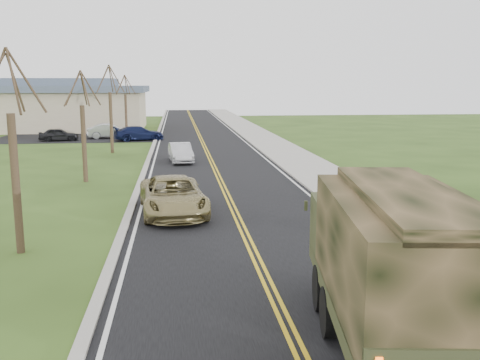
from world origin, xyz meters
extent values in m
cube|color=black|center=(0.00, 40.00, 0.01)|extent=(8.00, 120.00, 0.01)
cube|color=#9E998E|center=(4.15, 40.00, 0.06)|extent=(0.30, 120.00, 0.12)
cube|color=#9E998E|center=(5.90, 40.00, 0.05)|extent=(3.20, 120.00, 0.10)
cube|color=#9E998E|center=(-4.15, 40.00, 0.05)|extent=(0.30, 120.00, 0.10)
cylinder|color=#38281C|center=(-7.00, 10.00, 2.10)|extent=(0.24, 0.24, 4.20)
cylinder|color=#38281C|center=(-6.52, 10.13, 5.13)|extent=(1.01, 0.33, 1.90)
cylinder|color=#38281C|center=(-6.97, 10.62, 5.05)|extent=(0.13, 1.29, 1.74)
cylinder|color=#38281C|center=(-6.73, 9.59, 5.13)|extent=(0.58, 0.90, 1.90)
cylinder|color=#38281C|center=(-7.00, 22.00, 1.98)|extent=(0.24, 0.24, 3.96)
cylinder|color=#38281C|center=(-6.55, 22.12, 4.83)|extent=(0.96, 0.32, 1.79)
cylinder|color=#38281C|center=(-6.97, 22.58, 4.76)|extent=(0.12, 1.22, 1.65)
cylinder|color=#38281C|center=(-7.43, 22.17, 4.83)|extent=(0.93, 0.41, 1.79)
cylinder|color=#38281C|center=(-7.37, 21.55, 4.76)|extent=(0.75, 0.99, 1.67)
cylinder|color=#38281C|center=(-6.75, 21.61, 4.83)|extent=(0.55, 0.85, 1.80)
cylinder|color=#38281C|center=(-7.00, 34.00, 2.22)|extent=(0.24, 0.24, 4.44)
cylinder|color=#38281C|center=(-6.50, 34.13, 5.42)|extent=(1.07, 0.35, 2.00)
cylinder|color=#38281C|center=(-6.97, 34.65, 5.34)|extent=(0.13, 1.36, 1.84)
cylinder|color=#38281C|center=(-7.49, 34.19, 5.42)|extent=(1.03, 0.46, 2.00)
cylinder|color=#38281C|center=(-7.41, 33.49, 5.34)|extent=(0.83, 1.10, 1.87)
cylinder|color=#38281C|center=(-6.72, 33.56, 5.42)|extent=(0.61, 0.95, 2.01)
cylinder|color=#38281C|center=(-7.00, 46.00, 2.04)|extent=(0.24, 0.24, 4.08)
cylinder|color=#38281C|center=(-6.54, 46.12, 4.98)|extent=(0.99, 0.33, 1.84)
cylinder|color=#38281C|center=(-6.97, 46.60, 4.91)|extent=(0.13, 1.25, 1.69)
cylinder|color=#38281C|center=(-7.45, 46.17, 4.98)|extent=(0.95, 0.42, 1.85)
cylinder|color=#38281C|center=(-7.38, 45.53, 4.91)|extent=(0.77, 1.02, 1.72)
cylinder|color=#38281C|center=(-6.74, 45.60, 4.98)|extent=(0.57, 0.88, 1.85)
cube|color=tan|center=(-16.00, 56.00, 2.10)|extent=(20.00, 12.00, 4.20)
cube|color=#475466|center=(-16.00, 56.00, 4.50)|extent=(21.00, 13.00, 0.70)
cube|color=#475466|center=(-16.00, 56.00, 5.20)|extent=(14.00, 8.00, 0.90)
cube|color=black|center=(-10.00, 46.00, 0.01)|extent=(18.00, 10.00, 0.02)
cylinder|color=black|center=(0.77, 3.58, 0.51)|extent=(0.47, 1.06, 1.03)
cylinder|color=black|center=(2.71, 3.31, 0.51)|extent=(0.47, 1.06, 1.03)
cylinder|color=black|center=(0.95, 4.88, 0.51)|extent=(0.47, 1.06, 1.03)
cylinder|color=black|center=(2.89, 4.61, 0.51)|extent=(0.47, 1.06, 1.03)
cube|color=#373C20|center=(1.66, 2.89, 0.98)|extent=(3.12, 6.80, 0.33)
cube|color=#373C20|center=(1.99, 5.25, 1.78)|extent=(2.47, 2.07, 1.31)
cube|color=black|center=(2.10, 6.09, 1.97)|extent=(2.05, 0.36, 0.66)
cube|color=#373C20|center=(1.55, 2.10, 1.22)|extent=(3.00, 5.23, 0.14)
cube|color=black|center=(1.55, 2.10, 2.20)|extent=(3.00, 5.23, 1.87)
cube|color=black|center=(1.55, 2.10, 3.18)|extent=(2.16, 5.12, 0.23)
imported|color=#8F8250|center=(-2.43, 14.38, 0.72)|extent=(2.90, 5.42, 1.45)
imported|color=#BBBAC0|center=(-2.01, 28.52, 0.63)|extent=(1.71, 3.92, 1.25)
imported|color=black|center=(-12.72, 43.05, 0.58)|extent=(3.60, 1.90, 1.17)
imported|color=#B3B3B8|center=(-8.42, 45.01, 0.69)|extent=(4.36, 1.93, 1.39)
imported|color=#0E1536|center=(-5.63, 42.71, 0.65)|extent=(4.81, 3.03, 1.30)
camera|label=1|loc=(-2.23, -6.23, 5.03)|focal=40.00mm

